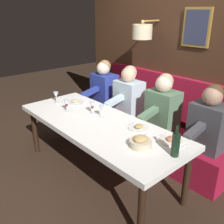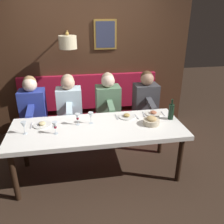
% 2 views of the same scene
% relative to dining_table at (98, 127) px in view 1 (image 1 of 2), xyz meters
% --- Properties ---
extents(ground_plane, '(12.00, 12.00, 0.00)m').
position_rel_dining_table_xyz_m(ground_plane, '(0.00, 0.00, -0.67)').
color(ground_plane, '#332319').
extents(dining_table, '(0.90, 2.30, 0.74)m').
position_rel_dining_table_xyz_m(dining_table, '(0.00, 0.00, 0.00)').
color(dining_table, white).
rests_on(dining_table, ground_plane).
extents(banquette_bench, '(0.52, 2.50, 0.45)m').
position_rel_dining_table_xyz_m(banquette_bench, '(0.89, 0.00, -0.45)').
color(banquette_bench, maroon).
rests_on(banquette_bench, ground_plane).
extents(back_wall_panel, '(0.59, 3.70, 2.90)m').
position_rel_dining_table_xyz_m(back_wall_panel, '(1.46, 0.00, 0.69)').
color(back_wall_panel, '#422819').
rests_on(back_wall_panel, ground_plane).
extents(diner_nearest, '(0.60, 0.40, 0.79)m').
position_rel_dining_table_xyz_m(diner_nearest, '(0.88, -0.94, 0.14)').
color(diner_nearest, '#3D3D42').
rests_on(diner_nearest, banquette_bench).
extents(diner_near, '(0.60, 0.40, 0.79)m').
position_rel_dining_table_xyz_m(diner_near, '(0.88, -0.28, 0.14)').
color(diner_near, '#567A5B').
rests_on(diner_near, banquette_bench).
extents(diner_middle, '(0.60, 0.40, 0.79)m').
position_rel_dining_table_xyz_m(diner_middle, '(0.88, 0.36, 0.14)').
color(diner_middle, silver).
rests_on(diner_middle, banquette_bench).
extents(diner_far, '(0.60, 0.40, 0.79)m').
position_rel_dining_table_xyz_m(diner_far, '(0.88, 0.94, 0.14)').
color(diner_far, '#283893').
rests_on(diner_far, banquette_bench).
extents(place_setting_0, '(0.24, 0.32, 0.05)m').
position_rel_dining_table_xyz_m(place_setting_0, '(0.27, -0.87, 0.08)').
color(place_setting_0, silver).
rests_on(place_setting_0, dining_table).
extents(place_setting_1, '(0.24, 0.32, 0.05)m').
position_rel_dining_table_xyz_m(place_setting_1, '(0.24, -0.45, 0.08)').
color(place_setting_1, silver).
rests_on(place_setting_1, dining_table).
extents(place_setting_2, '(0.24, 0.32, 0.05)m').
position_rel_dining_table_xyz_m(place_setting_2, '(0.17, 0.73, 0.08)').
color(place_setting_2, silver).
rests_on(place_setting_2, dining_table).
extents(wine_glass_0, '(0.07, 0.07, 0.16)m').
position_rel_dining_table_xyz_m(wine_glass_0, '(-0.09, 0.54, 0.18)').
color(wine_glass_0, silver).
rests_on(wine_glass_0, dining_table).
extents(wine_glass_1, '(0.07, 0.07, 0.16)m').
position_rel_dining_table_xyz_m(wine_glass_1, '(0.12, 0.07, 0.18)').
color(wine_glass_1, silver).
rests_on(wine_glass_1, dining_table).
extents(wine_glass_2, '(0.07, 0.07, 0.16)m').
position_rel_dining_table_xyz_m(wine_glass_2, '(-0.03, 0.91, 0.18)').
color(wine_glass_2, silver).
rests_on(wine_glass_2, dining_table).
extents(wine_glass_3, '(0.07, 0.07, 0.16)m').
position_rel_dining_table_xyz_m(wine_glass_3, '(0.11, 0.25, 0.18)').
color(wine_glass_3, silver).
rests_on(wine_glass_3, dining_table).
extents(wine_bottle, '(0.08, 0.08, 0.30)m').
position_rel_dining_table_xyz_m(wine_bottle, '(0.07, -1.05, 0.18)').
color(wine_bottle, black).
rests_on(wine_bottle, dining_table).
extents(bread_bowl, '(0.22, 0.22, 0.12)m').
position_rel_dining_table_xyz_m(bread_bowl, '(-0.04, -0.73, 0.11)').
color(bread_bowl, beige).
rests_on(bread_bowl, dining_table).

